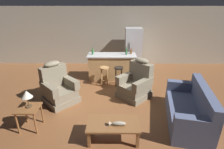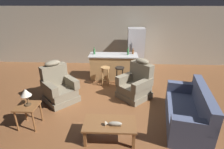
# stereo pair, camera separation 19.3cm
# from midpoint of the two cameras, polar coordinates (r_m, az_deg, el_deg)

# --- Properties ---
(ground_plane) EXTENTS (12.00, 12.00, 0.00)m
(ground_plane) POSITION_cam_midpoint_polar(r_m,az_deg,el_deg) (5.64, -1.15, -6.67)
(ground_plane) COLOR brown
(back_wall) EXTENTS (12.00, 0.05, 2.60)m
(back_wall) POSITION_cam_midpoint_polar(r_m,az_deg,el_deg) (8.17, -0.64, 12.33)
(back_wall) COLOR #A89E89
(back_wall) RESTS_ON ground_plane
(coffee_table) EXTENTS (1.10, 0.60, 0.42)m
(coffee_table) POSITION_cam_midpoint_polar(r_m,az_deg,el_deg) (3.82, -1.09, -16.16)
(coffee_table) COLOR brown
(coffee_table) RESTS_ON ground_plane
(fish_figurine) EXTENTS (0.34, 0.10, 0.10)m
(fish_figurine) POSITION_cam_midpoint_polar(r_m,az_deg,el_deg) (3.69, 0.21, -15.74)
(fish_figurine) COLOR #4C3823
(fish_figurine) RESTS_ON coffee_table
(couch) EXTENTS (1.21, 2.03, 0.94)m
(couch) POSITION_cam_midpoint_polar(r_m,az_deg,el_deg) (4.67, 22.93, -10.51)
(couch) COLOR #4C5675
(couch) RESTS_ON ground_plane
(recliner_near_lamp) EXTENTS (1.19, 1.19, 1.20)m
(recliner_near_lamp) POSITION_cam_midpoint_polar(r_m,az_deg,el_deg) (5.38, -18.03, -4.27)
(recliner_near_lamp) COLOR #756B56
(recliner_near_lamp) RESTS_ON ground_plane
(recliner_near_island) EXTENTS (1.19, 1.19, 1.20)m
(recliner_near_island) POSITION_cam_midpoint_polar(r_m,az_deg,el_deg) (5.43, 6.82, -3.00)
(recliner_near_island) COLOR #756B56
(recliner_near_island) RESTS_ON ground_plane
(end_table) EXTENTS (0.48, 0.48, 0.56)m
(end_table) POSITION_cam_midpoint_polar(r_m,az_deg,el_deg) (4.51, -26.66, -10.65)
(end_table) COLOR brown
(end_table) RESTS_ON ground_plane
(table_lamp) EXTENTS (0.24, 0.24, 0.41)m
(table_lamp) POSITION_cam_midpoint_polar(r_m,az_deg,el_deg) (4.33, -27.24, -5.97)
(table_lamp) COLOR #4C3823
(table_lamp) RESTS_ON end_table
(kitchen_island) EXTENTS (1.80, 0.70, 0.95)m
(kitchen_island) POSITION_cam_midpoint_polar(r_m,az_deg,el_deg) (6.67, -0.88, 2.62)
(kitchen_island) COLOR #AD7F4C
(kitchen_island) RESTS_ON ground_plane
(bar_stool_left) EXTENTS (0.32, 0.32, 0.68)m
(bar_stool_left) POSITION_cam_midpoint_polar(r_m,az_deg,el_deg) (6.09, -3.41, 0.54)
(bar_stool_left) COLOR #A87A47
(bar_stool_left) RESTS_ON ground_plane
(bar_stool_right) EXTENTS (0.32, 0.32, 0.68)m
(bar_stool_right) POSITION_cam_midpoint_polar(r_m,az_deg,el_deg) (6.08, 1.30, 0.53)
(bar_stool_right) COLOR black
(bar_stool_right) RESTS_ON ground_plane
(refrigerator) EXTENTS (0.70, 0.69, 1.76)m
(refrigerator) POSITION_cam_midpoint_polar(r_m,az_deg,el_deg) (7.73, 6.18, 8.43)
(refrigerator) COLOR #B7B7BC
(refrigerator) RESTS_ON ground_plane
(bottle_tall_green) EXTENTS (0.07, 0.07, 0.27)m
(bottle_tall_green) POSITION_cam_midpoint_polar(r_m,az_deg,el_deg) (6.56, -7.20, 7.40)
(bottle_tall_green) COLOR #2D6B38
(bottle_tall_green) RESTS_ON kitchen_island
(bottle_short_amber) EXTENTS (0.07, 0.07, 0.30)m
(bottle_short_amber) POSITION_cam_midpoint_polar(r_m,az_deg,el_deg) (6.52, 3.85, 7.50)
(bottle_short_amber) COLOR #2D6B38
(bottle_short_amber) RESTS_ON kitchen_island
(bottle_wine_dark) EXTENTS (0.08, 0.08, 0.22)m
(bottle_wine_dark) POSITION_cam_midpoint_polar(r_m,az_deg,el_deg) (6.65, 5.42, 7.48)
(bottle_wine_dark) COLOR brown
(bottle_wine_dark) RESTS_ON kitchen_island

